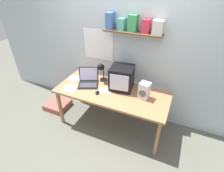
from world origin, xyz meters
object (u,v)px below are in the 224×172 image
(corner_desk, at_px, (112,94))
(space_heater, at_px, (144,91))
(floor_cushion, at_px, (58,105))
(open_notebook, at_px, (105,90))
(loose_paper_near_laptop, at_px, (77,78))
(desk_lamp, at_px, (101,69))
(laptop, at_px, (88,80))
(computer_mouse, at_px, (97,92))
(printed_handout, at_px, (70,88))
(crt_monitor, at_px, (122,78))
(juice_glass, at_px, (145,87))

(corner_desk, relative_size, space_heater, 7.02)
(floor_cushion, bearing_deg, open_notebook, -0.44)
(loose_paper_near_laptop, bearing_deg, desk_lamp, 11.28)
(laptop, height_order, computer_mouse, laptop)
(laptop, relative_size, desk_lamp, 1.25)
(open_notebook, height_order, loose_paper_near_laptop, same)
(laptop, bearing_deg, printed_handout, -152.28)
(corner_desk, height_order, crt_monitor, crt_monitor)
(corner_desk, height_order, space_heater, space_heater)
(loose_paper_near_laptop, bearing_deg, juice_glass, 6.11)
(desk_lamp, relative_size, juice_glass, 2.71)
(juice_glass, relative_size, computer_mouse, 1.10)
(corner_desk, height_order, open_notebook, open_notebook)
(space_heater, distance_m, open_notebook, 0.64)
(space_heater, relative_size, printed_handout, 1.05)
(crt_monitor, distance_m, laptop, 0.59)
(crt_monitor, xyz_separation_m, desk_lamp, (-0.39, 0.04, 0.05))
(crt_monitor, height_order, desk_lamp, crt_monitor)
(juice_glass, bearing_deg, floor_cushion, -171.21)
(juice_glass, height_order, open_notebook, juice_glass)
(laptop, xyz_separation_m, open_notebook, (0.35, -0.08, -0.06))
(printed_handout, xyz_separation_m, floor_cushion, (-0.54, 0.19, -0.67))
(printed_handout, relative_size, floor_cushion, 0.58)
(desk_lamp, distance_m, printed_handout, 0.61)
(corner_desk, relative_size, computer_mouse, 15.81)
(crt_monitor, distance_m, juice_glass, 0.40)
(laptop, xyz_separation_m, printed_handout, (-0.20, -0.26, -0.06))
(floor_cushion, bearing_deg, crt_monitor, 7.70)
(loose_paper_near_laptop, height_order, floor_cushion, loose_paper_near_laptop)
(desk_lamp, xyz_separation_m, printed_handout, (-0.38, -0.41, -0.24))
(corner_desk, bearing_deg, space_heater, 4.64)
(corner_desk, xyz_separation_m, desk_lamp, (-0.29, 0.21, 0.30))
(corner_desk, height_order, printed_handout, printed_handout)
(laptop, distance_m, space_heater, 0.98)
(laptop, relative_size, computer_mouse, 3.74)
(laptop, bearing_deg, juice_glass, -12.97)
(corner_desk, distance_m, loose_paper_near_laptop, 0.76)
(loose_paper_near_laptop, relative_size, floor_cushion, 0.75)
(desk_lamp, relative_size, floor_cushion, 0.81)
(laptop, distance_m, desk_lamp, 0.29)
(computer_mouse, height_order, floor_cushion, computer_mouse)
(desk_lamp, distance_m, open_notebook, 0.37)
(crt_monitor, relative_size, open_notebook, 1.68)
(space_heater, bearing_deg, desk_lamp, 176.90)
(crt_monitor, bearing_deg, laptop, -177.23)
(corner_desk, relative_size, juice_glass, 14.34)
(crt_monitor, xyz_separation_m, computer_mouse, (-0.29, -0.31, -0.17))
(corner_desk, distance_m, crt_monitor, 0.31)
(laptop, relative_size, floor_cushion, 1.01)
(corner_desk, distance_m, open_notebook, 0.13)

